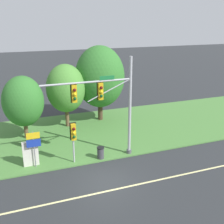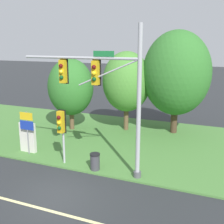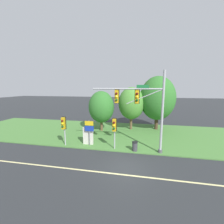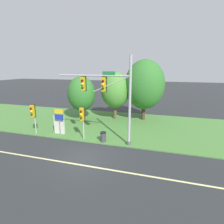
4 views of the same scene
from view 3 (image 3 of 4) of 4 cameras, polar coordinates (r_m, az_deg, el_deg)
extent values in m
plane|color=#282B2D|center=(12.82, 5.03, -19.89)|extent=(160.00, 160.00, 0.00)
cube|color=beige|center=(11.80, 4.34, -22.71)|extent=(36.00, 0.16, 0.01)
cube|color=#477A38|center=(20.38, 7.58, -8.35)|extent=(48.00, 11.50, 0.10)
cylinder|color=#9EA0A5|center=(14.39, 18.60, -0.41)|extent=(0.22, 0.22, 7.65)
cylinder|color=#4C4C51|center=(15.43, 17.85, -13.98)|extent=(0.40, 0.40, 0.30)
cylinder|color=#9EA0A5|center=(14.14, 5.69, 8.78)|extent=(6.54, 0.14, 0.14)
cylinder|color=#9EA0A5|center=(14.10, 12.30, 5.76)|extent=(3.30, 0.08, 1.47)
cube|color=gold|center=(14.11, 9.52, 5.73)|extent=(0.34, 0.28, 1.22)
cube|color=black|center=(14.26, 9.55, 5.77)|extent=(0.46, 0.04, 1.34)
sphere|color=#4C0C0C|center=(13.91, 9.54, 6.91)|extent=(0.22, 0.22, 0.22)
sphere|color=yellow|center=(13.93, 9.50, 5.68)|extent=(0.22, 0.22, 0.22)
sphere|color=#0C4219|center=(13.95, 9.47, 4.45)|extent=(0.22, 0.22, 0.22)
cube|color=gold|center=(14.29, 1.80, 5.90)|extent=(0.34, 0.28, 1.22)
cube|color=black|center=(14.45, 1.90, 5.94)|extent=(0.46, 0.04, 1.34)
sphere|color=#4C0C0C|center=(14.10, 1.68, 7.07)|extent=(0.22, 0.22, 0.22)
sphere|color=yellow|center=(14.11, 1.68, 5.86)|extent=(0.22, 0.22, 0.22)
sphere|color=#0C4219|center=(14.14, 1.67, 4.64)|extent=(0.22, 0.22, 0.22)
cube|color=#196B33|center=(14.02, 11.61, 9.53)|extent=(1.10, 0.04, 0.28)
cylinder|color=#9EA0A5|center=(16.77, -17.56, -7.11)|extent=(0.12, 0.12, 3.02)
cube|color=gold|center=(16.36, -18.06, -4.10)|extent=(0.34, 0.28, 1.22)
cube|color=black|center=(16.49, -17.79, -3.98)|extent=(0.46, 0.04, 1.34)
sphere|color=#4C0C0C|center=(16.14, -18.42, -3.21)|extent=(0.22, 0.22, 0.22)
sphere|color=yellow|center=(16.21, -18.37, -4.24)|extent=(0.22, 0.22, 0.22)
sphere|color=#0C4219|center=(16.28, -18.31, -5.27)|extent=(0.22, 0.22, 0.22)
cylinder|color=#9EA0A5|center=(15.12, 1.00, -8.39)|extent=(0.12, 0.12, 3.06)
cube|color=gold|center=(14.66, 0.88, -5.02)|extent=(0.34, 0.28, 1.22)
cube|color=black|center=(14.81, 0.99, -4.86)|extent=(0.46, 0.04, 1.34)
sphere|color=#4C0C0C|center=(14.41, 0.75, -4.04)|extent=(0.22, 0.22, 0.22)
sphere|color=yellow|center=(14.49, 0.75, -5.19)|extent=(0.22, 0.22, 0.22)
sphere|color=#0C4219|center=(14.57, 0.75, -6.33)|extent=(0.22, 0.22, 0.22)
cylinder|color=slate|center=(16.15, -8.60, -7.96)|extent=(0.08, 0.08, 2.72)
cube|color=gold|center=(15.83, -8.73, -4.27)|extent=(0.93, 0.03, 0.47)
cube|color=#193399|center=(15.98, -8.68, -6.26)|extent=(0.99, 0.03, 0.56)
cylinder|color=brown|center=(21.40, -4.01, -3.89)|extent=(0.36, 0.36, 2.43)
ellipsoid|color=#2D6B28|center=(21.00, -4.08, 1.94)|extent=(3.55, 3.55, 4.44)
cylinder|color=brown|center=(22.20, 7.24, -2.93)|extent=(0.37, 0.37, 2.82)
ellipsoid|color=#478433|center=(21.81, 7.37, 3.32)|extent=(3.72, 3.72, 4.65)
cylinder|color=#423021|center=(22.89, 16.56, -2.40)|extent=(0.50, 0.50, 3.20)
ellipsoid|color=#2D6B28|center=(22.48, 16.92, 5.04)|extent=(5.01, 5.01, 6.26)
cube|color=beige|center=(16.63, -9.07, -8.93)|extent=(1.10, 0.24, 1.90)
cube|color=#4C4C51|center=(17.08, -10.28, -11.68)|extent=(0.10, 0.20, 0.10)
cube|color=#4C4C51|center=(16.81, -7.68, -11.96)|extent=(0.10, 0.20, 0.10)
cylinder|color=#38383D|center=(15.17, 8.68, -12.90)|extent=(0.52, 0.52, 0.85)
cylinder|color=black|center=(15.00, 8.72, -11.26)|extent=(0.56, 0.56, 0.08)
camera|label=1|loc=(8.77, -116.88, 23.41)|focal=45.00mm
camera|label=2|loc=(5.95, 89.59, 5.25)|focal=45.00mm
camera|label=4|loc=(4.51, 104.65, 3.67)|focal=28.00mm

